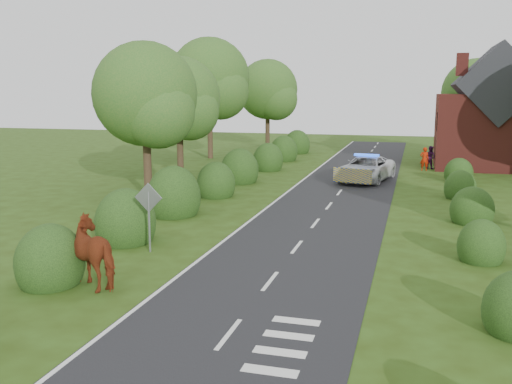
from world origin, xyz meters
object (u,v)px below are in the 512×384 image
(road_sign, at_px, (149,207))
(pedestrian_red, at_px, (424,159))
(cow, at_px, (98,257))
(pedestrian_purple, at_px, (430,157))
(police_van, at_px, (366,169))

(road_sign, xyz_separation_m, pedestrian_red, (9.73, 24.82, -0.79))
(cow, distance_m, pedestrian_purple, 31.43)
(road_sign, relative_size, pedestrian_purple, 1.48)
(cow, xyz_separation_m, pedestrian_purple, (10.03, 29.79, -0.02))
(road_sign, bearing_deg, pedestrian_red, 68.60)
(cow, distance_m, pedestrian_red, 30.06)
(pedestrian_purple, bearing_deg, road_sign, 107.75)
(cow, distance_m, police_van, 23.29)
(pedestrian_red, bearing_deg, road_sign, 67.71)
(police_van, height_order, pedestrian_purple, police_van)
(police_van, bearing_deg, road_sign, -96.47)
(road_sign, bearing_deg, pedestrian_purple, 68.74)
(road_sign, xyz_separation_m, police_van, (6.06, 18.86, -0.85))
(police_van, relative_size, pedestrian_purple, 3.62)
(road_sign, distance_m, police_van, 19.83)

